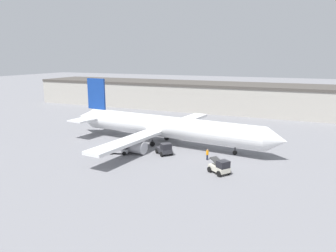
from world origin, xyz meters
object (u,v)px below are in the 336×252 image
Objects in this scene: belt_loader_truck at (220,167)px; pushback_tug at (121,148)px; airplane at (163,127)px; baggage_tug at (165,149)px; ground_crew_worker at (207,154)px.

pushback_tug is (-17.17, 2.75, -0.10)m from belt_loader_truck.
airplane is 12.65× the size of baggage_tug.
baggage_tug is 7.11m from pushback_tug.
baggage_tug is 0.98× the size of belt_loader_truck.
pushback_tug is (-6.77, -2.16, -0.06)m from baggage_tug.
ground_crew_worker is 0.51× the size of belt_loader_truck.
baggage_tug is 11.50m from belt_loader_truck.
belt_loader_truck is (13.40, -10.94, -2.15)m from airplane.
pushback_tug is at bearing -108.36° from airplane.
airplane reaches higher than ground_crew_worker.
belt_loader_truck is at bearing -20.57° from pushback_tug.
pushback_tug is at bearing -153.59° from belt_loader_truck.
pushback_tug is at bearing -74.87° from ground_crew_worker.
ground_crew_worker is at bearing 43.00° from baggage_tug.
ground_crew_worker is at bearing 158.97° from belt_loader_truck.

